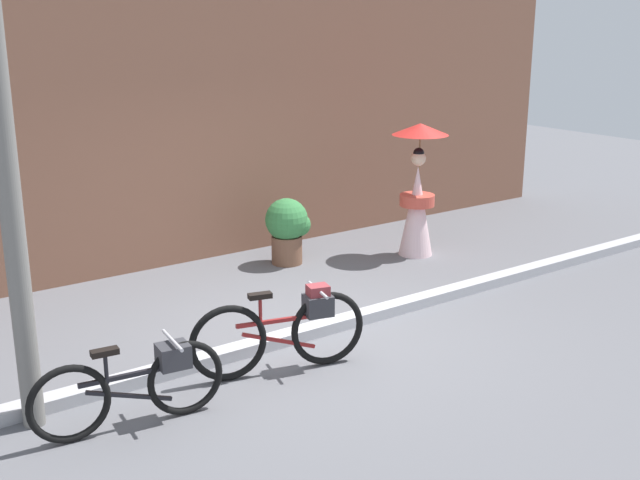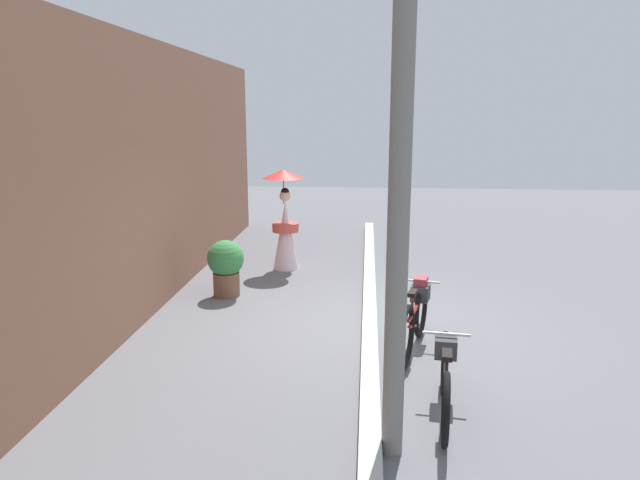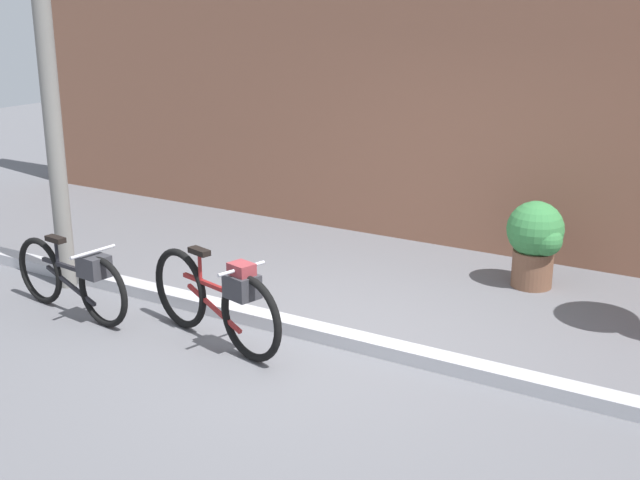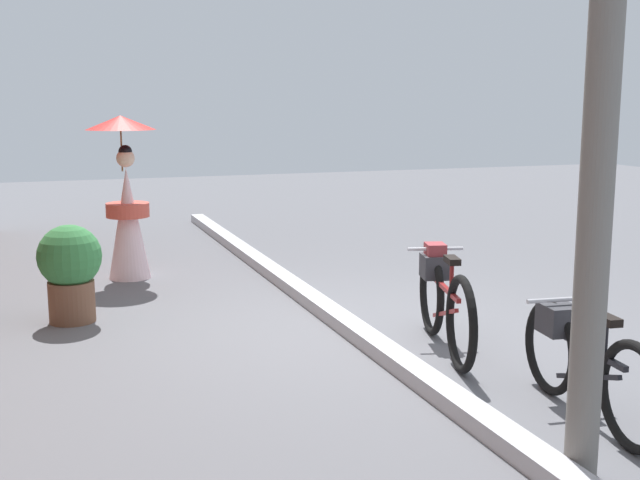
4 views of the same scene
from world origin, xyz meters
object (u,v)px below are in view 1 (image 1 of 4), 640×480
object	(u,v)px
bicycle_far_side	(137,384)
person_with_parasol	(418,190)
bicycle_near_officer	(286,329)
potted_plant_by_door	(288,227)
utility_pole	(3,139)

from	to	relation	value
bicycle_far_side	person_with_parasol	xyz separation A→B (m)	(5.20, 2.31, 0.55)
bicycle_near_officer	bicycle_far_side	distance (m)	1.59
bicycle_near_officer	potted_plant_by_door	bearing A→B (deg)	56.14
person_with_parasol	potted_plant_by_door	world-z (taller)	person_with_parasol
bicycle_far_side	person_with_parasol	distance (m)	5.72
bicycle_far_side	utility_pole	world-z (taller)	utility_pole
bicycle_near_officer	utility_pole	xyz separation A→B (m)	(-2.28, 0.37, 1.97)
person_with_parasol	utility_pole	size ratio (longest dim) A/B	0.39
bicycle_near_officer	person_with_parasol	xyz separation A→B (m)	(3.62, 2.14, 0.50)
bicycle_far_side	potted_plant_by_door	bearing A→B (deg)	40.80
person_with_parasol	potted_plant_by_door	xyz separation A→B (m)	(-1.72, 0.70, -0.42)
bicycle_far_side	potted_plant_by_door	size ratio (longest dim) A/B	1.79
person_with_parasol	potted_plant_by_door	bearing A→B (deg)	157.78
bicycle_near_officer	potted_plant_by_door	xyz separation A→B (m)	(1.91, 2.84, 0.08)
utility_pole	potted_plant_by_door	bearing A→B (deg)	30.56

